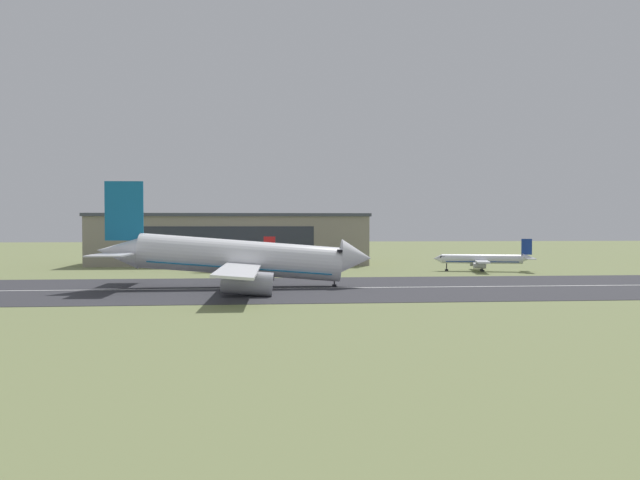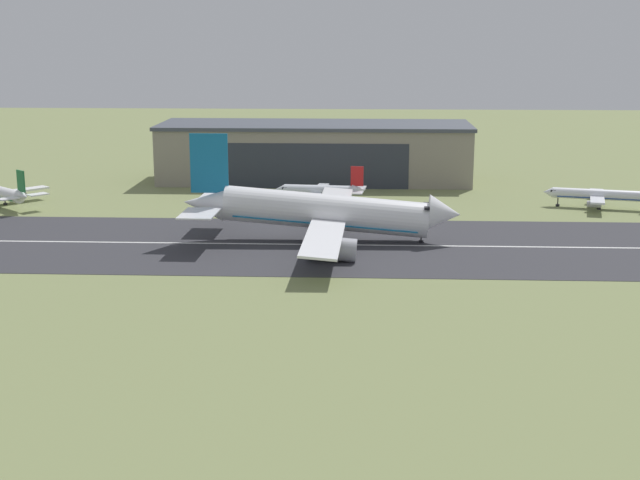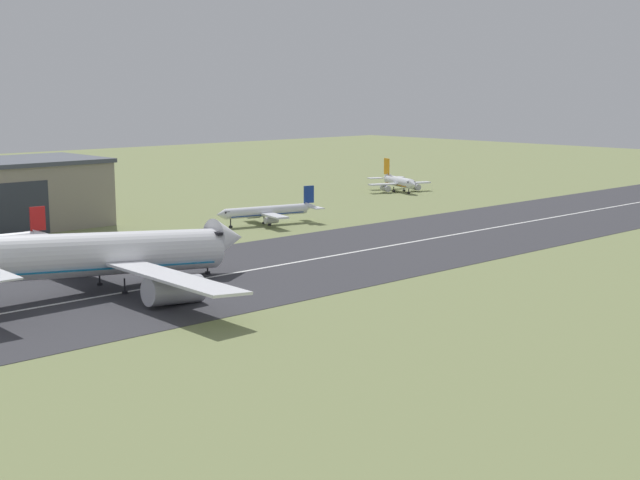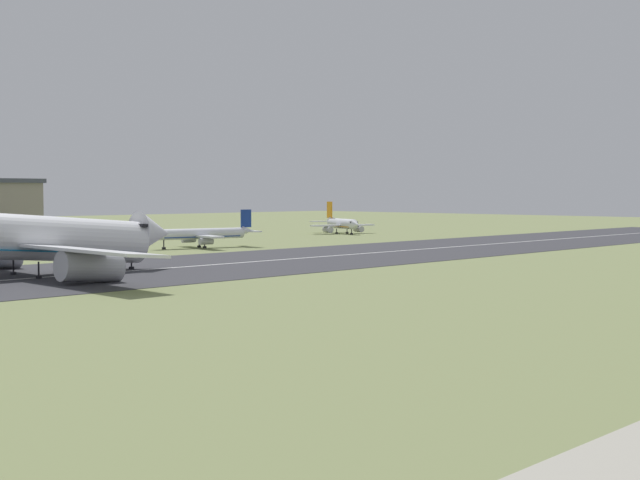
# 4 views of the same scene
# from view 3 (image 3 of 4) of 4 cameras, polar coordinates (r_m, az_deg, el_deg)

# --- Properties ---
(ground_plane) EXTENTS (695.37, 695.37, 0.00)m
(ground_plane) POSITION_cam_3_polar(r_m,az_deg,el_deg) (91.81, 9.17, -9.32)
(ground_plane) COLOR #7A8451
(runway_strip) EXTENTS (455.37, 43.85, 0.06)m
(runway_strip) POSITION_cam_3_polar(r_m,az_deg,el_deg) (135.95, -11.33, -3.11)
(runway_strip) COLOR #333338
(runway_strip) RESTS_ON ground_plane
(runway_centreline) EXTENTS (409.83, 0.70, 0.01)m
(runway_centreline) POSITION_cam_3_polar(r_m,az_deg,el_deg) (135.94, -11.33, -3.10)
(runway_centreline) COLOR silver
(runway_centreline) RESTS_ON runway_strip
(airplane_landing) EXTENTS (51.21, 60.65, 19.72)m
(airplane_landing) POSITION_cam_3_polar(r_m,az_deg,el_deg) (135.40, -13.49, -0.96)
(airplane_landing) COLOR white
(airplane_landing) RESTS_ON ground_plane
(airplane_parked_centre) EXTENTS (24.72, 18.07, 8.09)m
(airplane_parked_centre) POSITION_cam_3_polar(r_m,az_deg,el_deg) (196.30, -3.39, 1.83)
(airplane_parked_centre) COLOR silver
(airplane_parked_centre) RESTS_ON ground_plane
(airplane_parked_far_east) EXTENTS (19.22, 20.63, 9.15)m
(airplane_parked_far_east) POSITION_cam_3_polar(r_m,az_deg,el_deg) (260.42, 5.06, 3.72)
(airplane_parked_far_east) COLOR silver
(airplane_parked_far_east) RESTS_ON ground_plane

